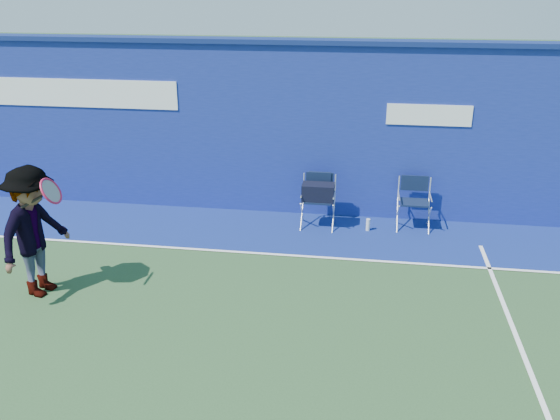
# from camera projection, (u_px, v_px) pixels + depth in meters

# --- Properties ---
(ground) EXTENTS (80.00, 80.00, 0.00)m
(ground) POSITION_uv_depth(u_px,v_px,m) (115.00, 374.00, 6.47)
(ground) COLOR #294926
(ground) RESTS_ON ground
(stadium_wall) EXTENTS (24.00, 0.50, 3.08)m
(stadium_wall) POSITION_uv_depth(u_px,v_px,m) (222.00, 125.00, 10.69)
(stadium_wall) COLOR navy
(stadium_wall) RESTS_ON ground
(out_of_bounds_strip) EXTENTS (24.00, 1.80, 0.01)m
(out_of_bounds_strip) POSITION_uv_depth(u_px,v_px,m) (211.00, 228.00, 10.25)
(out_of_bounds_strip) COLOR navy
(out_of_bounds_strip) RESTS_ON ground
(court_lines) EXTENTS (24.00, 12.00, 0.01)m
(court_lines) POSITION_uv_depth(u_px,v_px,m) (135.00, 342.00, 7.02)
(court_lines) COLOR white
(court_lines) RESTS_ON out_of_bounds_strip
(directors_chair_left) EXTENTS (0.54, 0.50, 0.92)m
(directors_chair_left) POSITION_uv_depth(u_px,v_px,m) (318.00, 205.00, 10.17)
(directors_chair_left) COLOR silver
(directors_chair_left) RESTS_ON ground
(directors_chair_right) EXTENTS (0.53, 0.47, 0.88)m
(directors_chair_right) POSITION_uv_depth(u_px,v_px,m) (413.00, 213.00, 10.14)
(directors_chair_right) COLOR silver
(directors_chair_right) RESTS_ON ground
(water_bottle) EXTENTS (0.07, 0.07, 0.21)m
(water_bottle) POSITION_uv_depth(u_px,v_px,m) (368.00, 225.00, 10.10)
(water_bottle) COLOR silver
(water_bottle) RESTS_ON ground
(tennis_player) EXTENTS (0.95, 1.28, 1.81)m
(tennis_player) POSITION_uv_depth(u_px,v_px,m) (34.00, 232.00, 7.84)
(tennis_player) COLOR #EA4738
(tennis_player) RESTS_ON ground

